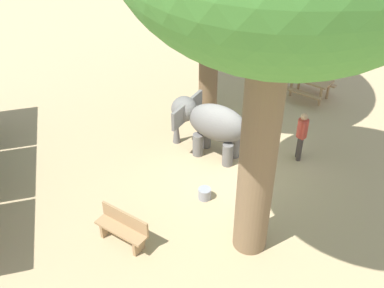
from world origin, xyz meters
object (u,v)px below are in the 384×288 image
(elephant, at_px, (209,123))
(feed_bucket, at_px, (205,193))
(wooden_bench, at_px, (123,227))
(picnic_table_near, at_px, (310,83))
(person_handler, at_px, (302,133))

(elephant, bearing_deg, feed_bucket, 115.15)
(elephant, bearing_deg, wooden_bench, 89.30)
(elephant, distance_m, picnic_table_near, 5.33)
(feed_bucket, bearing_deg, picnic_table_near, -50.59)
(elephant, relative_size, feed_bucket, 6.56)
(wooden_bench, relative_size, picnic_table_near, 0.63)
(elephant, xyz_separation_m, picnic_table_near, (2.46, -4.71, -0.53))
(wooden_bench, height_order, feed_bucket, wooden_bench)
(person_handler, relative_size, feed_bucket, 4.50)
(wooden_bench, relative_size, feed_bucket, 3.67)
(elephant, distance_m, person_handler, 2.77)
(person_handler, bearing_deg, feed_bucket, 35.76)
(elephant, relative_size, wooden_bench, 1.79)
(person_handler, height_order, picnic_table_near, person_handler)
(person_handler, distance_m, picnic_table_near, 4.07)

